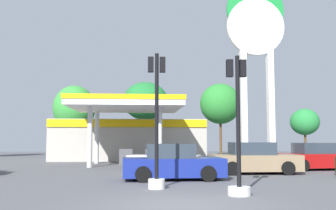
{
  "coord_description": "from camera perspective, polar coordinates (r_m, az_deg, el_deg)",
  "views": [
    {
      "loc": [
        -1.13,
        -10.8,
        1.79
      ],
      "look_at": [
        0.38,
        10.24,
        3.62
      ],
      "focal_mm": 41.87,
      "sensor_mm": 36.0,
      "label": 1
    }
  ],
  "objects": [
    {
      "name": "traffic_signal_0",
      "position": [
        12.84,
        10.18,
        -5.41
      ],
      "size": [
        0.73,
        0.73,
        4.5
      ],
      "color": "silver",
      "rests_on": "ground"
    },
    {
      "name": "tree_4",
      "position": [
        44.72,
        19.29,
        -2.35
      ],
      "size": [
        3.09,
        3.09,
        5.03
      ],
      "color": "brown",
      "rests_on": "ground"
    },
    {
      "name": "traffic_signal_1",
      "position": [
        14.31,
        -1.67,
        -4.17
      ],
      "size": [
        0.65,
        0.66,
        4.94
      ],
      "color": "silver",
      "rests_on": "ground"
    },
    {
      "name": "tree_1",
      "position": [
        41.5,
        -13.48,
        -0.46
      ],
      "size": [
        4.32,
        4.32,
        7.29
      ],
      "color": "brown",
      "rests_on": "ground"
    },
    {
      "name": "gas_station",
      "position": [
        32.85,
        -5.78,
        -4.51
      ],
      "size": [
        12.62,
        13.03,
        4.48
      ],
      "color": "#ADA89E",
      "rests_on": "ground"
    },
    {
      "name": "car_2",
      "position": [
        17.37,
        0.68,
        -8.49
      ],
      "size": [
        4.5,
        2.17,
        1.58
      ],
      "color": "black",
      "rests_on": "ground"
    },
    {
      "name": "tree_2",
      "position": [
        40.78,
        -3.29,
        0.53
      ],
      "size": [
        4.65,
        4.65,
        7.68
      ],
      "color": "brown",
      "rests_on": "ground"
    },
    {
      "name": "station_pole_sign",
      "position": [
        28.15,
        12.68,
        8.31
      ],
      "size": [
        4.04,
        0.56,
        12.83
      ],
      "color": "white",
      "rests_on": "ground"
    },
    {
      "name": "ground_plane",
      "position": [
        11.01,
        1.91,
        -14.32
      ],
      "size": [
        90.0,
        90.0,
        0.0
      ],
      "primitive_type": "plane",
      "color": "#56565B",
      "rests_on": "ground"
    },
    {
      "name": "tree_3",
      "position": [
        40.7,
        7.63,
        0.16
      ],
      "size": [
        4.19,
        4.19,
        7.48
      ],
      "color": "brown",
      "rests_on": "ground"
    },
    {
      "name": "car_4",
      "position": [
        22.54,
        -0.45,
        -7.84
      ],
      "size": [
        4.33,
        2.75,
        1.44
      ],
      "color": "black",
      "rests_on": "ground"
    },
    {
      "name": "car_3",
      "position": [
        24.46,
        20.79,
        -7.17
      ],
      "size": [
        4.52,
        2.32,
        1.56
      ],
      "color": "black",
      "rests_on": "ground"
    },
    {
      "name": "car_0",
      "position": [
        20.88,
        12.47,
        -7.74
      ],
      "size": [
        4.54,
        2.12,
        1.61
      ],
      "color": "black",
      "rests_on": "ground"
    }
  ]
}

